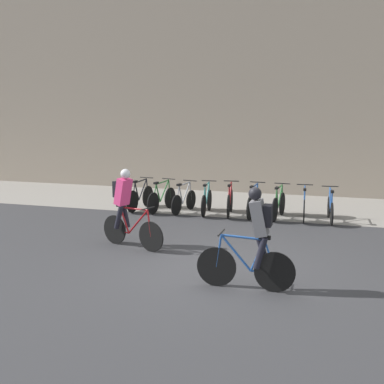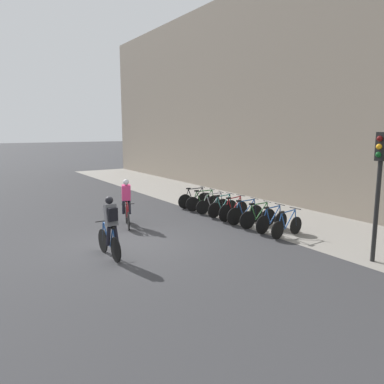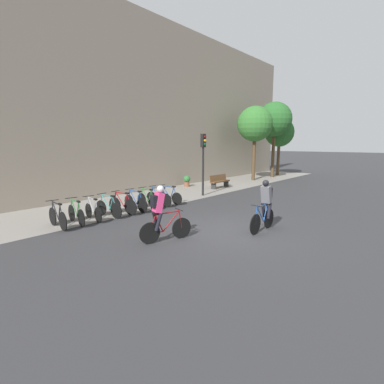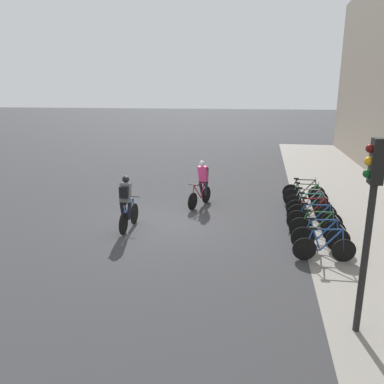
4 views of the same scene
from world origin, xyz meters
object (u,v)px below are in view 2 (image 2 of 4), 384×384
at_px(parked_bike_6, 258,217).
at_px(parked_bike_1, 203,202).
at_px(parked_bike_5, 245,213).
at_px(parked_bike_0, 195,199).
at_px(parked_bike_2, 213,205).
at_px(parked_bike_4, 234,210).
at_px(traffic_light_pole, 379,173).
at_px(parked_bike_8, 287,226).
at_px(cyclist_pink, 127,201).
at_px(parked_bike_3, 223,207).
at_px(parked_bike_7, 272,221).
at_px(cyclist_grey, 110,226).

bearing_deg(parked_bike_6, parked_bike_1, -179.98).
bearing_deg(parked_bike_5, parked_bike_0, 180.00).
bearing_deg(parked_bike_5, parked_bike_2, -179.99).
distance_m(parked_bike_2, parked_bike_4, 1.43).
bearing_deg(traffic_light_pole, parked_bike_8, -176.88).
xyz_separation_m(parked_bike_1, parked_bike_6, (3.57, 0.00, 0.00)).
distance_m(cyclist_pink, parked_bike_5, 4.58).
distance_m(parked_bike_4, parked_bike_6, 1.43).
xyz_separation_m(parked_bike_0, parked_bike_2, (1.43, -0.00, -0.02)).
bearing_deg(parked_bike_8, parked_bike_5, 179.98).
distance_m(parked_bike_5, parked_bike_8, 2.14).
bearing_deg(parked_bike_8, parked_bike_3, 179.98).
bearing_deg(parked_bike_5, parked_bike_1, -179.99).
bearing_deg(traffic_light_pole, parked_bike_4, -178.42).
distance_m(cyclist_pink, parked_bike_3, 4.08).
height_order(parked_bike_0, parked_bike_5, parked_bike_5).
height_order(parked_bike_4, parked_bike_6, parked_bike_4).
distance_m(parked_bike_1, parked_bike_3, 1.43).
bearing_deg(parked_bike_2, parked_bike_3, 0.05).
distance_m(parked_bike_3, parked_bike_5, 1.43).
relative_size(parked_bike_0, parked_bike_1, 0.99).
height_order(parked_bike_6, parked_bike_7, parked_bike_6).
xyz_separation_m(cyclist_pink, parked_bike_8, (4.40, 3.95, -0.56)).
relative_size(parked_bike_7, parked_bike_8, 1.00).
distance_m(parked_bike_0, parked_bike_2, 1.43).
bearing_deg(parked_bike_0, parked_bike_1, -0.07).
distance_m(parked_bike_5, traffic_light_pole, 5.54).
relative_size(parked_bike_0, parked_bike_8, 1.04).
bearing_deg(parked_bike_4, parked_bike_0, -179.98).
distance_m(parked_bike_4, parked_bike_5, 0.71).
xyz_separation_m(parked_bike_0, parked_bike_8, (5.72, -0.00, -0.02)).
relative_size(parked_bike_4, traffic_light_pole, 0.46).
bearing_deg(parked_bike_5, parked_bike_4, 179.93).
relative_size(parked_bike_3, parked_bike_8, 0.99).
distance_m(parked_bike_0, traffic_light_pole, 8.96).
bearing_deg(parked_bike_3, parked_bike_6, 0.01).
bearing_deg(parked_bike_6, parked_bike_4, 179.99).
distance_m(cyclist_pink, traffic_light_pole, 8.60).
height_order(parked_bike_1, parked_bike_4, parked_bike_4).
height_order(parked_bike_6, parked_bike_8, parked_bike_6).
relative_size(cyclist_pink, parked_bike_8, 1.10).
xyz_separation_m(parked_bike_4, parked_bike_7, (2.14, -0.00, -0.01)).
bearing_deg(parked_bike_3, cyclist_pink, -101.79).
bearing_deg(parked_bike_8, parked_bike_2, 180.00).
height_order(parked_bike_0, parked_bike_2, parked_bike_0).
height_order(parked_bike_7, parked_bike_8, parked_bike_7).
relative_size(cyclist_grey, parked_bike_3, 1.12).
xyz_separation_m(cyclist_pink, parked_bike_3, (0.83, 3.95, -0.55)).
bearing_deg(parked_bike_0, cyclist_pink, -71.55).
xyz_separation_m(parked_bike_1, traffic_light_pole, (8.00, 0.16, 2.07)).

